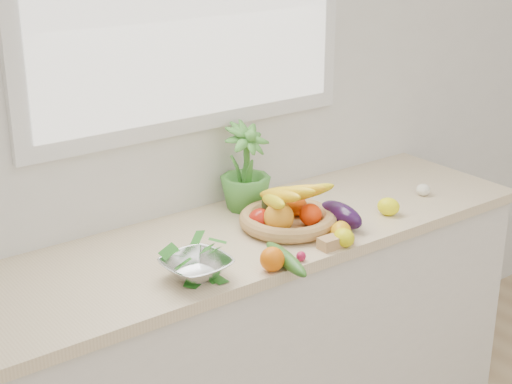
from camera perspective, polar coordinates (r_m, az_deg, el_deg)
back_wall at (r=2.76m, az=-4.85°, el=7.49°), size 4.50×0.02×2.70m
counter_cabinet at (r=2.89m, az=-1.05°, el=-11.67°), size 2.20×0.58×0.86m
countertop at (r=2.68m, az=-1.11°, el=-3.51°), size 2.24×0.62×0.04m
orange_loose at (r=2.41m, az=1.18°, el=-4.91°), size 0.09×0.09×0.08m
lemon_a at (r=2.59m, az=6.42°, el=-3.31°), size 0.07×0.08×0.06m
lemon_b at (r=2.62m, az=6.20°, el=-2.87°), size 0.11×0.11×0.07m
lemon_c at (r=2.86m, az=9.61°, el=-1.05°), size 0.10×0.10×0.07m
apple at (r=2.68m, az=0.28°, el=-2.05°), size 0.10×0.10×0.08m
ginger at (r=2.59m, az=5.80°, el=-3.58°), size 0.12×0.05×0.04m
garlic_a at (r=2.80m, az=6.65°, el=-1.65°), size 0.06×0.06×0.04m
garlic_b at (r=2.85m, az=5.90°, el=-1.19°), size 0.05×0.05×0.04m
garlic_c at (r=3.08m, az=12.07°, el=0.16°), size 0.06×0.06×0.05m
eggplant at (r=2.74m, az=6.19°, el=-1.65°), size 0.09×0.21×0.08m
cucumber at (r=2.44m, az=2.17°, el=-4.89°), size 0.10×0.27×0.05m
radish at (r=2.48m, az=3.30°, el=-4.68°), size 0.03×0.03×0.03m
potted_herb at (r=2.84m, az=-0.77°, el=1.75°), size 0.22×0.22×0.33m
fruit_basket at (r=2.71m, az=2.30°, el=-1.60°), size 0.43×0.43×0.18m
colander_with_spinach at (r=2.36m, az=-4.38°, el=-5.09°), size 0.22×0.22×0.11m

